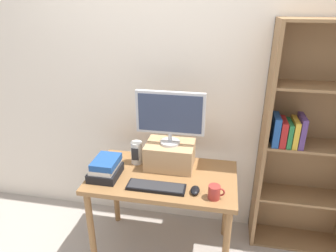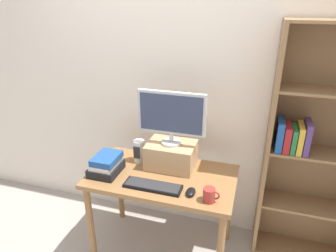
# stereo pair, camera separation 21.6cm
# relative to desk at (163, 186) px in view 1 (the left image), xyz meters

# --- Properties ---
(ground_plane) EXTENTS (12.00, 12.00, 0.00)m
(ground_plane) POSITION_rel_desk_xyz_m (0.00, 0.00, -0.63)
(ground_plane) COLOR #9E9389
(back_wall) EXTENTS (7.00, 0.08, 2.60)m
(back_wall) POSITION_rel_desk_xyz_m (0.00, 0.48, 0.67)
(back_wall) COLOR beige
(back_wall) RESTS_ON ground_plane
(desk) EXTENTS (1.11, 0.63, 0.73)m
(desk) POSITION_rel_desk_xyz_m (0.00, 0.00, 0.00)
(desk) COLOR olive
(desk) RESTS_ON ground_plane
(bookshelf_unit) EXTENTS (0.76, 0.28, 1.85)m
(bookshelf_unit) POSITION_rel_desk_xyz_m (1.08, 0.33, 0.31)
(bookshelf_unit) COLOR olive
(bookshelf_unit) RESTS_ON ground_plane
(riser_box) EXTENTS (0.37, 0.28, 0.20)m
(riser_box) POSITION_rel_desk_xyz_m (0.03, 0.14, 0.20)
(riser_box) COLOR tan
(riser_box) RESTS_ON desk
(computer_monitor) EXTENTS (0.52, 0.15, 0.42)m
(computer_monitor) POSITION_rel_desk_xyz_m (0.03, 0.14, 0.53)
(computer_monitor) COLOR #B7B7BA
(computer_monitor) RESTS_ON riser_box
(keyboard) EXTENTS (0.41, 0.13, 0.02)m
(keyboard) POSITION_rel_desk_xyz_m (-0.01, -0.18, 0.11)
(keyboard) COLOR black
(keyboard) RESTS_ON desk
(computer_mouse) EXTENTS (0.06, 0.10, 0.04)m
(computer_mouse) POSITION_rel_desk_xyz_m (0.26, -0.17, 0.11)
(computer_mouse) COLOR black
(computer_mouse) RESTS_ON desk
(book_stack) EXTENTS (0.21, 0.26, 0.15)m
(book_stack) POSITION_rel_desk_xyz_m (-0.42, -0.09, 0.17)
(book_stack) COLOR black
(book_stack) RESTS_ON desk
(coffee_mug) EXTENTS (0.11, 0.08, 0.10)m
(coffee_mug) POSITION_rel_desk_xyz_m (0.40, -0.21, 0.15)
(coffee_mug) COLOR #9E2D28
(coffee_mug) RESTS_ON desk
(desk_speaker) EXTENTS (0.09, 0.10, 0.18)m
(desk_speaker) POSITION_rel_desk_xyz_m (-0.24, 0.14, 0.19)
(desk_speaker) COLOR silver
(desk_speaker) RESTS_ON desk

